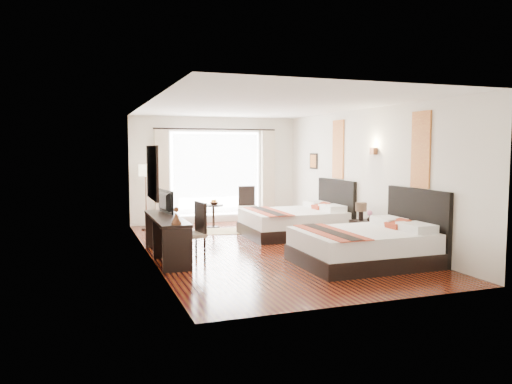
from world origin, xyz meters
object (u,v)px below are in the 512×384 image
object	(u,v)px
console_desk	(166,237)
television	(162,201)
window_chair	(248,213)
nightstand	(364,233)
bed_near	(367,245)
bed_far	(297,221)
vase	(370,219)
floor_lamp	(145,175)
side_table	(213,216)
table_lamp	(361,208)
desk_chair	(190,244)
fruit_bowl	(214,203)

from	to	relation	value
console_desk	television	distance (m)	0.81
window_chair	nightstand	bearing A→B (deg)	27.30
bed_near	console_desk	xyz separation A→B (m)	(-3.18, 1.58, 0.05)
bed_far	vase	size ratio (longest dim) A/B	18.73
window_chair	floor_lamp	bearing A→B (deg)	-89.11
side_table	bed_near	bearing A→B (deg)	-72.45
console_desk	floor_lamp	size ratio (longest dim) A/B	1.39
nightstand	bed_near	bearing A→B (deg)	-120.16
console_desk	side_table	world-z (taller)	console_desk
table_lamp	desk_chair	bearing A→B (deg)	-173.48
table_lamp	console_desk	size ratio (longest dim) A/B	0.17
bed_far	television	bearing A→B (deg)	-165.27
console_desk	television	size ratio (longest dim) A/B	2.91
bed_near	bed_far	bearing A→B (deg)	89.78
nightstand	side_table	size ratio (longest dim) A/B	0.91
window_chair	bed_far	bearing A→B (deg)	22.16
floor_lamp	fruit_bowl	distance (m)	1.81
bed_near	table_lamp	bearing A→B (deg)	62.38
table_lamp	bed_far	bearing A→B (deg)	118.21
console_desk	bed_near	bearing A→B (deg)	-26.46
bed_near	nightstand	world-z (taller)	bed_near
television	floor_lamp	size ratio (longest dim) A/B	0.48
floor_lamp	fruit_bowl	world-z (taller)	floor_lamp
television	fruit_bowl	size ratio (longest dim) A/B	3.35
nightstand	floor_lamp	world-z (taller)	floor_lamp
console_desk	desk_chair	world-z (taller)	desk_chair
vase	fruit_bowl	world-z (taller)	fruit_bowl
bed_far	side_table	size ratio (longest dim) A/B	3.82
side_table	console_desk	bearing A→B (deg)	-118.44
nightstand	fruit_bowl	bearing A→B (deg)	125.05
table_lamp	desk_chair	world-z (taller)	desk_chair
vase	desk_chair	xyz separation A→B (m)	(-3.71, -0.21, -0.24)
bed_far	table_lamp	size ratio (longest dim) A/B	6.02
side_table	desk_chair	bearing A→B (deg)	-110.60
bed_near	bed_far	distance (m)	2.96
table_lamp	television	bearing A→B (deg)	171.07
vase	console_desk	bearing A→B (deg)	176.12
television	fruit_bowl	xyz separation A→B (m)	(1.69, 2.57, -0.36)
bed_far	fruit_bowl	size ratio (longest dim) A/B	9.85
bed_near	fruit_bowl	size ratio (longest dim) A/B	9.95
window_chair	side_table	bearing A→B (deg)	-81.52
table_lamp	floor_lamp	bearing A→B (deg)	138.67
table_lamp	fruit_bowl	world-z (taller)	table_lamp
nightstand	television	bearing A→B (deg)	169.94
bed_far	desk_chair	size ratio (longest dim) A/B	2.12
floor_lamp	bed_near	bearing A→B (deg)	-57.82
nightstand	window_chair	distance (m)	3.61
vase	floor_lamp	world-z (taller)	floor_lamp
desk_chair	fruit_bowl	world-z (taller)	desk_chair
vase	television	distance (m)	4.13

